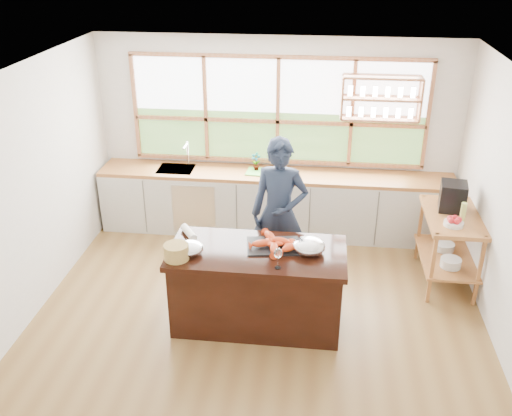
% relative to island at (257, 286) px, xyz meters
% --- Properties ---
extents(ground_plane, '(5.00, 5.00, 0.00)m').
position_rel_island_xyz_m(ground_plane, '(0.00, 0.20, -0.45)').
color(ground_plane, brown).
extents(room_shell, '(5.02, 4.52, 2.71)m').
position_rel_island_xyz_m(room_shell, '(0.02, 0.71, 1.30)').
color(room_shell, silver).
rests_on(room_shell, ground_plane).
extents(back_counter, '(4.90, 0.63, 0.90)m').
position_rel_island_xyz_m(back_counter, '(-0.02, 2.14, 0.00)').
color(back_counter, beige).
rests_on(back_counter, ground_plane).
extents(right_shelf_unit, '(0.62, 1.10, 0.90)m').
position_rel_island_xyz_m(right_shelf_unit, '(2.19, 1.09, 0.15)').
color(right_shelf_unit, '#A2632E').
rests_on(right_shelf_unit, ground_plane).
extents(island, '(1.85, 0.90, 0.90)m').
position_rel_island_xyz_m(island, '(0.00, 0.00, 0.00)').
color(island, black).
rests_on(island, ground_plane).
extents(cook, '(0.70, 0.49, 1.83)m').
position_rel_island_xyz_m(cook, '(0.16, 0.86, 0.46)').
color(cook, '#192134').
rests_on(cook, ground_plane).
extents(potted_plant, '(0.16, 0.13, 0.26)m').
position_rel_island_xyz_m(potted_plant, '(-0.28, 2.20, 0.58)').
color(potted_plant, slate).
rests_on(potted_plant, back_counter).
extents(cutting_board, '(0.42, 0.33, 0.01)m').
position_rel_island_xyz_m(cutting_board, '(-0.20, 2.14, 0.45)').
color(cutting_board, '#54B53E').
rests_on(cutting_board, back_counter).
extents(espresso_machine, '(0.34, 0.36, 0.34)m').
position_rel_island_xyz_m(espresso_machine, '(2.19, 1.25, 0.62)').
color(espresso_machine, black).
rests_on(espresso_machine, right_shelf_unit).
extents(wine_bottle, '(0.07, 0.07, 0.26)m').
position_rel_island_xyz_m(wine_bottle, '(2.24, 0.89, 0.57)').
color(wine_bottle, '#ABB453').
rests_on(wine_bottle, right_shelf_unit).
extents(fruit_bowl, '(0.22, 0.22, 0.11)m').
position_rel_island_xyz_m(fruit_bowl, '(2.14, 0.82, 0.49)').
color(fruit_bowl, silver).
rests_on(fruit_bowl, right_shelf_unit).
extents(slate_board, '(0.60, 0.48, 0.02)m').
position_rel_island_xyz_m(slate_board, '(0.16, 0.10, 0.45)').
color(slate_board, black).
rests_on(slate_board, island).
extents(lobster_pile, '(0.52, 0.48, 0.08)m').
position_rel_island_xyz_m(lobster_pile, '(0.18, 0.07, 0.50)').
color(lobster_pile, '#C6440E').
rests_on(lobster_pile, slate_board).
extents(mixing_bowl_left, '(0.29, 0.29, 0.14)m').
position_rel_island_xyz_m(mixing_bowl_left, '(-0.69, -0.14, 0.51)').
color(mixing_bowl_left, silver).
rests_on(mixing_bowl_left, island).
extents(mixing_bowl_right, '(0.34, 0.34, 0.17)m').
position_rel_island_xyz_m(mixing_bowl_right, '(0.53, 0.03, 0.52)').
color(mixing_bowl_right, silver).
rests_on(mixing_bowl_right, island).
extents(wine_glass, '(0.08, 0.08, 0.22)m').
position_rel_island_xyz_m(wine_glass, '(0.24, -0.32, 0.61)').
color(wine_glass, white).
rests_on(wine_glass, island).
extents(wicker_basket, '(0.25, 0.25, 0.16)m').
position_rel_island_xyz_m(wicker_basket, '(-0.80, -0.26, 0.53)').
color(wicker_basket, '#A68344').
rests_on(wicker_basket, island).
extents(parchment_roll, '(0.23, 0.29, 0.08)m').
position_rel_island_xyz_m(parchment_roll, '(-0.78, 0.24, 0.49)').
color(parchment_roll, white).
rests_on(parchment_roll, island).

